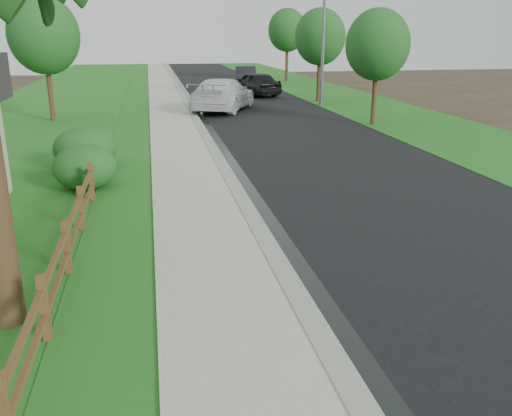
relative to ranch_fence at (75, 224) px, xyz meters
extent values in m
cube|color=black|center=(8.20, 28.60, -0.61)|extent=(8.00, 90.00, 0.02)
cube|color=gray|center=(4.00, 28.60, -0.56)|extent=(0.40, 90.00, 0.12)
cube|color=black|center=(4.35, 28.60, -0.60)|extent=(0.50, 90.00, 0.00)
cube|color=#9D9989|center=(2.70, 28.60, -0.57)|extent=(2.20, 90.00, 0.10)
cube|color=#28621C|center=(0.80, 28.60, -0.59)|extent=(1.60, 90.00, 0.06)
cube|color=#28621C|center=(-4.40, 28.60, -0.60)|extent=(9.00, 90.00, 0.04)
cube|color=#28621C|center=(15.10, 28.60, -0.60)|extent=(6.00, 90.00, 0.04)
cube|color=#4C2419|center=(0.00, -3.60, -0.07)|extent=(0.12, 0.12, 1.10)
cube|color=#4C2419|center=(0.00, -1.20, -0.07)|extent=(0.12, 0.12, 1.10)
cube|color=#4C2419|center=(0.00, 1.20, -0.07)|extent=(0.12, 0.12, 1.10)
cube|color=#4C2419|center=(0.00, 3.60, -0.07)|extent=(0.12, 0.12, 1.10)
cube|color=#4C2419|center=(0.00, 6.00, -0.07)|extent=(0.12, 0.12, 1.10)
cube|color=#4C2419|center=(0.00, 8.40, -0.07)|extent=(0.12, 0.12, 1.10)
cube|color=#4C2419|center=(0.00, -4.80, -0.17)|extent=(0.08, 2.35, 0.10)
cube|color=#4C2419|center=(0.00, -4.80, 0.23)|extent=(0.08, 2.35, 0.10)
cube|color=#4C2419|center=(0.00, -2.40, -0.17)|extent=(0.08, 2.35, 0.10)
cube|color=#4C2419|center=(0.00, -2.40, 0.23)|extent=(0.08, 2.35, 0.10)
cube|color=#4C2419|center=(0.00, 0.00, -0.17)|extent=(0.08, 2.35, 0.10)
cube|color=#4C2419|center=(0.00, 0.00, 0.23)|extent=(0.08, 2.35, 0.10)
cube|color=#4C2419|center=(0.00, 2.40, -0.17)|extent=(0.08, 2.35, 0.10)
cube|color=#4C2419|center=(0.00, 2.40, 0.23)|extent=(0.08, 2.35, 0.10)
cube|color=#4C2419|center=(0.00, 4.80, -0.17)|extent=(0.08, 2.35, 0.10)
cube|color=#4C2419|center=(0.00, 4.80, 0.23)|extent=(0.08, 2.35, 0.10)
cube|color=#4C2419|center=(0.00, 7.20, -0.17)|extent=(0.08, 2.35, 0.10)
cube|color=#4C2419|center=(0.00, 7.20, 0.23)|extent=(0.08, 2.35, 0.10)
imported|color=silver|center=(5.91, 21.12, 0.34)|extent=(4.96, 6.96, 1.87)
imported|color=black|center=(9.27, 28.71, 0.27)|extent=(3.55, 5.45, 1.73)
imported|color=black|center=(9.91, 36.27, 0.23)|extent=(2.48, 5.23, 1.66)
cylinder|color=slate|center=(12.30, 22.14, 4.42)|extent=(0.20, 0.20, 10.08)
ellipsoid|color=#1A4A1A|center=(-0.30, 4.96, 0.05)|extent=(1.86, 1.86, 1.33)
ellipsoid|color=#1A4A1A|center=(-0.57, 7.60, 0.09)|extent=(2.75, 2.75, 1.42)
cylinder|color=#312314|center=(-3.36, 18.80, 1.27)|extent=(0.26, 0.26, 3.77)
ellipsoid|color=#1A4A1A|center=(-3.36, 18.80, 3.69)|extent=(3.52, 3.52, 3.88)
cylinder|color=#312314|center=(12.60, 14.48, 1.08)|extent=(0.23, 0.23, 3.39)
ellipsoid|color=#1A4A1A|center=(12.60, 14.48, 3.26)|extent=(3.10, 3.10, 3.41)
cylinder|color=#312314|center=(12.79, 24.35, 1.21)|extent=(0.25, 0.25, 3.66)
ellipsoid|color=#1A4A1A|center=(12.79, 24.35, 3.56)|extent=(3.31, 3.31, 3.64)
cylinder|color=#312314|center=(14.73, 40.98, 1.43)|extent=(0.28, 0.28, 4.09)
ellipsoid|color=#1A4A1A|center=(14.73, 40.98, 4.06)|extent=(3.62, 3.62, 3.98)
camera|label=1|loc=(1.71, -11.13, 3.78)|focal=38.00mm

